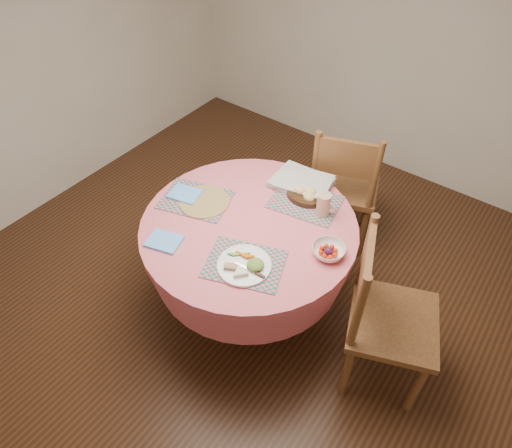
# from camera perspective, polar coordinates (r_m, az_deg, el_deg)

# --- Properties ---
(ground) EXTENTS (4.00, 4.00, 0.00)m
(ground) POSITION_cam_1_polar(r_m,az_deg,el_deg) (3.15, -0.74, -9.80)
(ground) COLOR #331C0F
(ground) RESTS_ON ground
(room_envelope) EXTENTS (4.01, 4.01, 2.71)m
(room_envelope) POSITION_cam_1_polar(r_m,az_deg,el_deg) (2.02, -1.21, 19.88)
(room_envelope) COLOR silver
(room_envelope) RESTS_ON ground
(dining_table) EXTENTS (1.24, 1.24, 0.75)m
(dining_table) POSITION_cam_1_polar(r_m,az_deg,el_deg) (2.72, -0.85, -2.94)
(dining_table) COLOR #D0616C
(dining_table) RESTS_ON ground
(chair_right) EXTENTS (0.60, 0.61, 1.04)m
(chair_right) POSITION_cam_1_polar(r_m,az_deg,el_deg) (2.53, 15.67, -10.80)
(chair_right) COLOR brown
(chair_right) RESTS_ON ground
(chair_back) EXTENTS (0.60, 0.59, 1.02)m
(chair_back) POSITION_cam_1_polar(r_m,az_deg,el_deg) (3.24, 10.86, 4.84)
(chair_back) COLOR brown
(chair_back) RESTS_ON ground
(placemat_front) EXTENTS (0.48, 0.42, 0.01)m
(placemat_front) POSITION_cam_1_polar(r_m,az_deg,el_deg) (2.37, -1.40, -5.02)
(placemat_front) COLOR #126858
(placemat_front) RESTS_ON dining_table
(placemat_left) EXTENTS (0.47, 0.40, 0.01)m
(placemat_left) POSITION_cam_1_polar(r_m,az_deg,el_deg) (2.75, -7.52, 3.04)
(placemat_left) COLOR #126858
(placemat_left) RESTS_ON dining_table
(placemat_back) EXTENTS (0.45, 0.36, 0.01)m
(placemat_back) POSITION_cam_1_polar(r_m,az_deg,el_deg) (2.73, 6.15, 2.75)
(placemat_back) COLOR #126858
(placemat_back) RESTS_ON dining_table
(wicker_trivet) EXTENTS (0.30, 0.30, 0.01)m
(wicker_trivet) POSITION_cam_1_polar(r_m,az_deg,el_deg) (2.73, -6.45, 2.80)
(wicker_trivet) COLOR olive
(wicker_trivet) RESTS_ON dining_table
(napkin_near) EXTENTS (0.21, 0.18, 0.01)m
(napkin_near) POSITION_cam_1_polar(r_m,az_deg,el_deg) (2.52, -11.41, -2.13)
(napkin_near) COLOR #5FA1F5
(napkin_near) RESTS_ON dining_table
(napkin_far) EXTENTS (0.21, 0.18, 0.01)m
(napkin_far) POSITION_cam_1_polar(r_m,az_deg,el_deg) (2.78, -8.87, 3.71)
(napkin_far) COLOR #5FA1F5
(napkin_far) RESTS_ON placemat_left
(dinner_plate) EXTENTS (0.28, 0.28, 0.05)m
(dinner_plate) POSITION_cam_1_polar(r_m,az_deg,el_deg) (2.34, -1.45, -5.20)
(dinner_plate) COLOR white
(dinner_plate) RESTS_ON placemat_front
(bread_bowl) EXTENTS (0.23, 0.23, 0.08)m
(bread_bowl) POSITION_cam_1_polar(r_m,az_deg,el_deg) (2.73, 6.16, 3.65)
(bread_bowl) COLOR black
(bread_bowl) RESTS_ON placemat_back
(latte_mug) EXTENTS (0.12, 0.08, 0.14)m
(latte_mug) POSITION_cam_1_polar(r_m,az_deg,el_deg) (2.62, 8.49, 2.45)
(latte_mug) COLOR tan
(latte_mug) RESTS_ON placemat_back
(fruit_bowl) EXTENTS (0.22, 0.22, 0.05)m
(fruit_bowl) POSITION_cam_1_polar(r_m,az_deg,el_deg) (2.43, 9.04, -3.37)
(fruit_bowl) COLOR white
(fruit_bowl) RESTS_ON dining_table
(newspaper_stack) EXTENTS (0.38, 0.31, 0.04)m
(newspaper_stack) POSITION_cam_1_polar(r_m,az_deg,el_deg) (2.83, 5.76, 5.25)
(newspaper_stack) COLOR silver
(newspaper_stack) RESTS_ON dining_table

